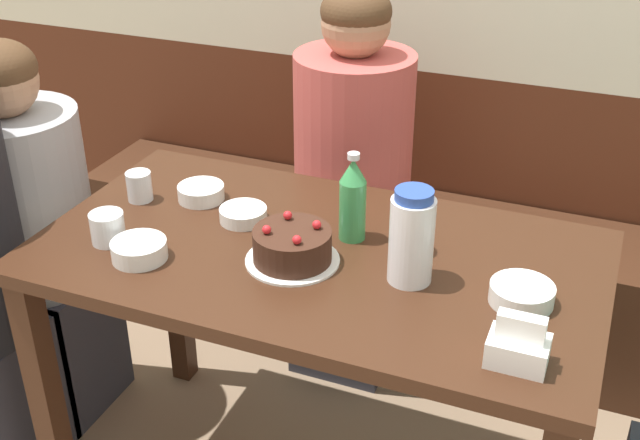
{
  "coord_description": "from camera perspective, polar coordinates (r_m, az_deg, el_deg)",
  "views": [
    {
      "loc": [
        0.59,
        -1.45,
        1.72
      ],
      "look_at": [
        -0.01,
        0.05,
        0.83
      ],
      "focal_mm": 45.0,
      "sensor_mm": 36.0,
      "label": 1
    }
  ],
  "objects": [
    {
      "name": "soju_bottle",
      "position": [
        1.83,
        2.34,
        1.53
      ],
      "size": [
        0.06,
        0.06,
        0.22
      ],
      "color": "#388E4C",
      "rests_on": "dining_table"
    },
    {
      "name": "person_grey_tee",
      "position": [
        2.45,
        2.3,
        1.83
      ],
      "size": [
        0.35,
        0.35,
        1.24
      ],
      "rotation": [
        0.0,
        0.0,
        -1.57
      ],
      "color": "#33333D",
      "rests_on": "ground_plane"
    },
    {
      "name": "glass_tumbler_short",
      "position": [
        1.81,
        6.23,
        -0.95
      ],
      "size": [
        0.08,
        0.08,
        0.09
      ],
      "color": "silver",
      "rests_on": "dining_table"
    },
    {
      "name": "water_pitcher",
      "position": [
        1.68,
        6.53,
        -1.23
      ],
      "size": [
        0.1,
        0.1,
        0.21
      ],
      "color": "white",
      "rests_on": "dining_table"
    },
    {
      "name": "napkin_holder",
      "position": [
        1.52,
        13.93,
        -8.7
      ],
      "size": [
        0.11,
        0.08,
        0.11
      ],
      "color": "white",
      "rests_on": "dining_table"
    },
    {
      "name": "bowl_sauce_shallow",
      "position": [
        1.69,
        14.15,
        -5.12
      ],
      "size": [
        0.13,
        0.13,
        0.04
      ],
      "color": "white",
      "rests_on": "dining_table"
    },
    {
      "name": "glass_water_tall",
      "position": [
        2.08,
        -12.73,
        2.36
      ],
      "size": [
        0.06,
        0.06,
        0.08
      ],
      "color": "silver",
      "rests_on": "dining_table"
    },
    {
      "name": "bowl_rice_small",
      "position": [
        2.06,
        -8.46,
        1.95
      ],
      "size": [
        0.12,
        0.12,
        0.04
      ],
      "color": "white",
      "rests_on": "dining_table"
    },
    {
      "name": "glass_shot_small",
      "position": [
        1.9,
        -14.87,
        -0.54
      ],
      "size": [
        0.08,
        0.08,
        0.07
      ],
      "color": "silver",
      "rests_on": "dining_table"
    },
    {
      "name": "bowl_side_dish",
      "position": [
        1.83,
        -12.74,
        -2.1
      ],
      "size": [
        0.12,
        0.12,
        0.04
      ],
      "color": "white",
      "rests_on": "dining_table"
    },
    {
      "name": "dining_table",
      "position": [
        1.89,
        -0.21,
        -5.15
      ],
      "size": [
        1.29,
        0.71,
        0.78
      ],
      "color": "#381E11",
      "rests_on": "ground_plane"
    },
    {
      "name": "bench_seat",
      "position": [
        2.79,
        6.3,
        -3.65
      ],
      "size": [
        2.36,
        0.38,
        0.46
      ],
      "color": "#381E11",
      "rests_on": "ground_plane"
    },
    {
      "name": "birthday_cake",
      "position": [
        1.77,
        -1.99,
        -1.9
      ],
      "size": [
        0.21,
        0.21,
        0.1
      ],
      "color": "white",
      "rests_on": "dining_table"
    },
    {
      "name": "bowl_soup_white",
      "position": [
        1.95,
        -5.48,
        0.4
      ],
      "size": [
        0.12,
        0.12,
        0.03
      ],
      "color": "white",
      "rests_on": "dining_table"
    },
    {
      "name": "person_dark_striped",
      "position": [
        2.42,
        -19.79,
        -1.47
      ],
      "size": [
        0.36,
        0.36,
        1.15
      ],
      "color": "#33333D",
      "rests_on": "ground_plane"
    }
  ]
}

